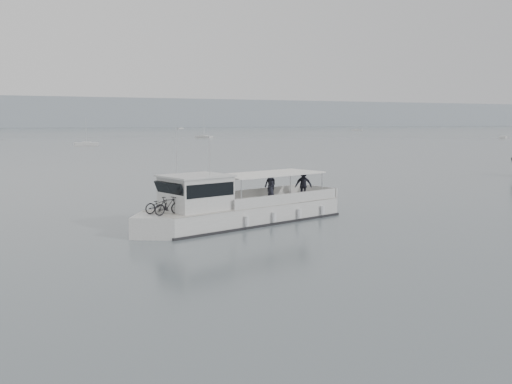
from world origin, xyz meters
name	(u,v)px	position (x,y,z in m)	size (l,w,h in m)	color
ground	(314,216)	(0.00, 0.00, 0.00)	(1400.00, 1400.00, 0.00)	slate
headland	(7,112)	(0.00, 560.00, 14.00)	(1400.00, 90.00, 28.00)	#939EA8
tour_boat	(231,209)	(-5.26, -0.51, 0.86)	(12.41, 5.90, 5.22)	silver
moored_fleet	(96,134)	(21.44, 201.46, 0.36)	(332.50, 350.83, 9.10)	silver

